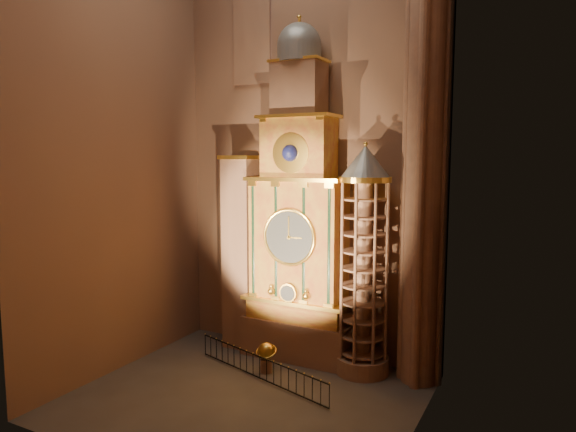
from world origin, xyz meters
The scene contains 11 objects.
floor centered at (0.00, 0.00, 0.00)m, with size 14.00×14.00×0.00m, color #383330.
wall_back centered at (0.00, 6.00, 11.00)m, with size 22.00×22.00×0.00m, color #876048.
wall_left centered at (-7.00, 0.00, 11.00)m, with size 22.00×22.00×0.00m, color #876048.
wall_right centered at (7.00, 0.00, 11.00)m, with size 22.00×22.00×0.00m, color #876048.
astronomical_clock centered at (0.00, 4.96, 6.68)m, with size 5.60×2.41×16.70m.
portrait_tower centered at (-3.40, 4.98, 5.15)m, with size 1.80×1.60×10.20m.
stair_turret centered at (3.50, 4.70, 5.27)m, with size 2.50×2.50×10.80m.
gothic_pier centered at (6.10, 5.00, 11.00)m, with size 2.04×2.04×22.00m.
stained_glass_window centered at (-3.20, 5.92, 16.50)m, with size 2.20×0.14×5.20m.
celestial_globe centered at (-0.49, 2.58, 0.86)m, with size 1.04×0.99×1.44m.
iron_railing centered at (-0.34, 1.72, 0.58)m, with size 7.90×2.41×1.06m.
Camera 1 is at (11.20, -17.53, 10.10)m, focal length 32.00 mm.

